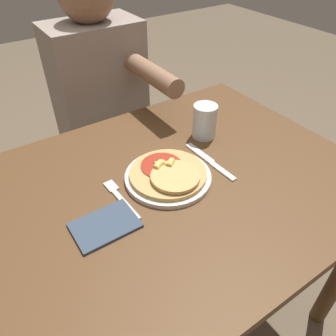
{
  "coord_description": "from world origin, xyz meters",
  "views": [
    {
      "loc": [
        -0.35,
        -0.58,
        1.36
      ],
      "look_at": [
        0.05,
        0.02,
        0.78
      ],
      "focal_mm": 35.0,
      "sensor_mm": 36.0,
      "label": 1
    }
  ],
  "objects_px": {
    "plate": "(168,177)",
    "person_diner": "(102,98)",
    "pizza": "(169,173)",
    "fork": "(120,197)",
    "dining_table": "(158,214)",
    "drinking_glass": "(205,121)",
    "knife": "(211,162)"
  },
  "relations": [
    {
      "from": "fork",
      "to": "plate",
      "type": "bearing_deg",
      "value": -3.25
    },
    {
      "from": "fork",
      "to": "knife",
      "type": "relative_size",
      "value": 0.8
    },
    {
      "from": "plate",
      "to": "knife",
      "type": "height_order",
      "value": "plate"
    },
    {
      "from": "pizza",
      "to": "fork",
      "type": "height_order",
      "value": "pizza"
    },
    {
      "from": "drinking_glass",
      "to": "person_diner",
      "type": "height_order",
      "value": "person_diner"
    },
    {
      "from": "pizza",
      "to": "fork",
      "type": "xyz_separation_m",
      "value": [
        -0.15,
        0.01,
        -0.02
      ]
    },
    {
      "from": "drinking_glass",
      "to": "person_diner",
      "type": "xyz_separation_m",
      "value": [
        -0.15,
        0.5,
        -0.09
      ]
    },
    {
      "from": "knife",
      "to": "drinking_glass",
      "type": "relative_size",
      "value": 1.91
    },
    {
      "from": "knife",
      "to": "person_diner",
      "type": "distance_m",
      "value": 0.64
    },
    {
      "from": "plate",
      "to": "knife",
      "type": "distance_m",
      "value": 0.15
    },
    {
      "from": "plate",
      "to": "person_diner",
      "type": "relative_size",
      "value": 0.21
    },
    {
      "from": "plate",
      "to": "drinking_glass",
      "type": "relative_size",
      "value": 2.17
    },
    {
      "from": "plate",
      "to": "knife",
      "type": "bearing_deg",
      "value": -3.34
    },
    {
      "from": "dining_table",
      "to": "plate",
      "type": "relative_size",
      "value": 4.88
    },
    {
      "from": "knife",
      "to": "drinking_glass",
      "type": "bearing_deg",
      "value": 59.74
    },
    {
      "from": "dining_table",
      "to": "drinking_glass",
      "type": "bearing_deg",
      "value": 26.58
    },
    {
      "from": "dining_table",
      "to": "drinking_glass",
      "type": "distance_m",
      "value": 0.35
    },
    {
      "from": "dining_table",
      "to": "plate",
      "type": "distance_m",
      "value": 0.12
    },
    {
      "from": "person_diner",
      "to": "knife",
      "type": "bearing_deg",
      "value": -83.05
    },
    {
      "from": "plate",
      "to": "pizza",
      "type": "height_order",
      "value": "pizza"
    },
    {
      "from": "fork",
      "to": "person_diner",
      "type": "height_order",
      "value": "person_diner"
    },
    {
      "from": "dining_table",
      "to": "person_diner",
      "type": "distance_m",
      "value": 0.66
    },
    {
      "from": "pizza",
      "to": "person_diner",
      "type": "relative_size",
      "value": 0.18
    },
    {
      "from": "fork",
      "to": "person_diner",
      "type": "bearing_deg",
      "value": 69.66
    },
    {
      "from": "dining_table",
      "to": "knife",
      "type": "bearing_deg",
      "value": 2.78
    },
    {
      "from": "pizza",
      "to": "drinking_glass",
      "type": "bearing_deg",
      "value": 28.64
    },
    {
      "from": "pizza",
      "to": "person_diner",
      "type": "height_order",
      "value": "person_diner"
    },
    {
      "from": "fork",
      "to": "knife",
      "type": "bearing_deg",
      "value": -3.3
    },
    {
      "from": "knife",
      "to": "dining_table",
      "type": "bearing_deg",
      "value": -177.22
    },
    {
      "from": "plate",
      "to": "pizza",
      "type": "distance_m",
      "value": 0.02
    },
    {
      "from": "pizza",
      "to": "drinking_glass",
      "type": "relative_size",
      "value": 1.93
    },
    {
      "from": "knife",
      "to": "pizza",
      "type": "bearing_deg",
      "value": 178.55
    }
  ]
}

